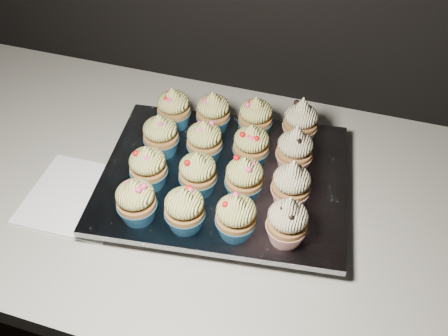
{
  "coord_description": "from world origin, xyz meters",
  "views": [
    {
      "loc": [
        -0.04,
        1.13,
        1.55
      ],
      "look_at": [
        -0.22,
        1.71,
        0.95
      ],
      "focal_mm": 40.0,
      "sensor_mm": 36.0,
      "label": 1
    }
  ],
  "objects": [
    {
      "name": "baking_tray",
      "position": [
        -0.22,
        1.71,
        0.91
      ],
      "size": [
        0.42,
        0.34,
        0.02
      ],
      "primitive_type": "cube",
      "rotation": [
        0.0,
        0.0,
        0.13
      ],
      "color": "black",
      "rests_on": "worktop"
    },
    {
      "name": "cupcake_0",
      "position": [
        -0.32,
        1.58,
        0.97
      ],
      "size": [
        0.06,
        0.06,
        0.08
      ],
      "color": "#1B5783",
      "rests_on": "foil_lining"
    },
    {
      "name": "cupcake_3",
      "position": [
        -0.09,
        1.61,
        0.97
      ],
      "size": [
        0.06,
        0.06,
        0.1
      ],
      "color": "#A31F16",
      "rests_on": "foil_lining"
    },
    {
      "name": "worktop",
      "position": [
        0.0,
        1.7,
        0.88
      ],
      "size": [
        2.44,
        0.64,
        0.04
      ],
      "primitive_type": "cube",
      "color": "beige",
      "rests_on": "cabinet"
    },
    {
      "name": "cupcake_13",
      "position": [
        -0.27,
        1.82,
        0.97
      ],
      "size": [
        0.06,
        0.06,
        0.08
      ],
      "color": "#1B5783",
      "rests_on": "foil_lining"
    },
    {
      "name": "cupcake_1",
      "position": [
        -0.24,
        1.58,
        0.97
      ],
      "size": [
        0.06,
        0.06,
        0.08
      ],
      "color": "#1B5783",
      "rests_on": "foil_lining"
    },
    {
      "name": "cupcake_12",
      "position": [
        -0.35,
        1.81,
        0.97
      ],
      "size": [
        0.06,
        0.06,
        0.08
      ],
      "color": "#1B5783",
      "rests_on": "foil_lining"
    },
    {
      "name": "cupcake_11",
      "position": [
        -0.11,
        1.76,
        0.97
      ],
      "size": [
        0.06,
        0.06,
        0.1
      ],
      "color": "#A31F16",
      "rests_on": "foil_lining"
    },
    {
      "name": "cupcake_14",
      "position": [
        -0.19,
        1.83,
        0.97
      ],
      "size": [
        0.06,
        0.06,
        0.08
      ],
      "color": "#1B5783",
      "rests_on": "foil_lining"
    },
    {
      "name": "cupcake_2",
      "position": [
        -0.16,
        1.59,
        0.97
      ],
      "size": [
        0.06,
        0.06,
        0.08
      ],
      "color": "#1B5783",
      "rests_on": "foil_lining"
    },
    {
      "name": "cupcake_8",
      "position": [
        -0.34,
        1.73,
        0.97
      ],
      "size": [
        0.06,
        0.06,
        0.08
      ],
      "color": "#1B5783",
      "rests_on": "foil_lining"
    },
    {
      "name": "cupcake_6",
      "position": [
        -0.17,
        1.67,
        0.97
      ],
      "size": [
        0.06,
        0.06,
        0.08
      ],
      "color": "#1B5783",
      "rests_on": "foil_lining"
    },
    {
      "name": "cupcake_10",
      "position": [
        -0.18,
        1.75,
        0.97
      ],
      "size": [
        0.06,
        0.06,
        0.08
      ],
      "color": "#1B5783",
      "rests_on": "foil_lining"
    },
    {
      "name": "cupcake_4",
      "position": [
        -0.33,
        1.65,
        0.97
      ],
      "size": [
        0.06,
        0.06,
        0.08
      ],
      "color": "#1B5783",
      "rests_on": "foil_lining"
    },
    {
      "name": "foil_lining",
      "position": [
        -0.22,
        1.71,
        0.93
      ],
      "size": [
        0.46,
        0.38,
        0.01
      ],
      "primitive_type": "cube",
      "rotation": [
        0.0,
        0.0,
        0.13
      ],
      "color": "silver",
      "rests_on": "baking_tray"
    },
    {
      "name": "cupcake_15",
      "position": [
        -0.11,
        1.84,
        0.97
      ],
      "size": [
        0.06,
        0.06,
        0.1
      ],
      "color": "#A31F16",
      "rests_on": "foil_lining"
    },
    {
      "name": "cupcake_9",
      "position": [
        -0.26,
        1.74,
        0.97
      ],
      "size": [
        0.06,
        0.06,
        0.08
      ],
      "color": "#1B5783",
      "rests_on": "foil_lining"
    },
    {
      "name": "napkin",
      "position": [
        -0.45,
        1.61,
        0.9
      ],
      "size": [
        0.18,
        0.18,
        0.0
      ],
      "primitive_type": "cube",
      "rotation": [
        0.0,
        0.0,
        0.04
      ],
      "color": "white",
      "rests_on": "worktop"
    },
    {
      "name": "cupcake_5",
      "position": [
        -0.25,
        1.66,
        0.97
      ],
      "size": [
        0.06,
        0.06,
        0.08
      ],
      "color": "#1B5783",
      "rests_on": "foil_lining"
    },
    {
      "name": "cupcake_7",
      "position": [
        -0.1,
        1.68,
        0.97
      ],
      "size": [
        0.06,
        0.06,
        0.1
      ],
      "color": "#A31F16",
      "rests_on": "foil_lining"
    }
  ]
}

